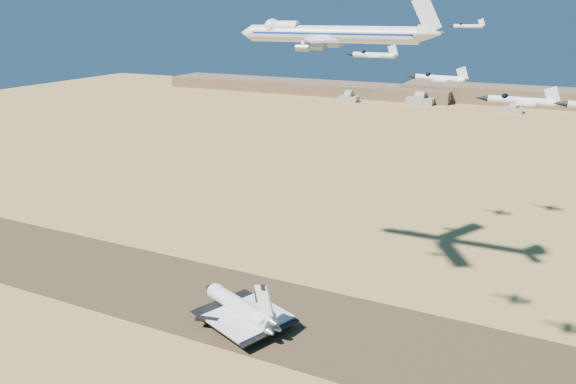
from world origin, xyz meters
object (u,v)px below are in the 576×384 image
at_px(shuttle, 240,309).
at_px(crew_c, 244,332).
at_px(crew_a, 239,335).
at_px(chase_jet_a, 373,55).
at_px(chase_jet_f, 467,26).
at_px(chase_jet_c, 519,100).
at_px(chase_jet_e, 405,34).
at_px(chase_jet_b, 439,78).
at_px(crew_b, 248,335).
at_px(carrier_747, 325,34).

height_order(shuttle, crew_c, shuttle).
distance_m(crew_a, chase_jet_a, 97.34).
relative_size(crew_c, chase_jet_f, 0.11).
bearing_deg(chase_jet_c, crew_a, 170.33).
height_order(chase_jet_c, chase_jet_e, chase_jet_e).
height_order(shuttle, chase_jet_a, chase_jet_a).
height_order(crew_a, chase_jet_a, chase_jet_a).
relative_size(crew_a, chase_jet_e, 0.11).
relative_size(crew_c, chase_jet_a, 0.11).
bearing_deg(chase_jet_e, chase_jet_f, 43.41).
height_order(crew_c, chase_jet_e, chase_jet_e).
distance_m(chase_jet_b, chase_jet_f, 124.36).
bearing_deg(chase_jet_a, crew_b, -161.66).
bearing_deg(shuttle, chase_jet_a, 25.48).
distance_m(shuttle, chase_jet_b, 101.93).
height_order(carrier_747, crew_b, carrier_747).
bearing_deg(crew_b, chase_jet_c, -123.83).
height_order(carrier_747, chase_jet_b, carrier_747).
bearing_deg(chase_jet_e, chase_jet_a, -74.85).
bearing_deg(chase_jet_b, crew_b, -172.42).
height_order(crew_c, chase_jet_a, chase_jet_a).
bearing_deg(crew_b, crew_c, 41.16).
bearing_deg(shuttle, chase_jet_e, 97.48).
height_order(carrier_747, chase_jet_a, carrier_747).
bearing_deg(carrier_747, crew_b, -93.96).
xyz_separation_m(shuttle, chase_jet_e, (25.34, 97.71, 86.64)).
distance_m(carrier_747, chase_jet_c, 101.06).
distance_m(shuttle, chase_jet_f, 153.68).
bearing_deg(crew_c, crew_a, 93.25).
bearing_deg(chase_jet_b, chase_jet_f, 104.70).
xyz_separation_m(chase_jet_a, chase_jet_b, (19.73, -10.56, -4.02)).
height_order(chase_jet_a, chase_jet_b, chase_jet_a).
xyz_separation_m(shuttle, chase_jet_c, (80.82, -24.09, 79.03)).
relative_size(shuttle, carrier_747, 0.53).
distance_m(crew_b, chase_jet_e, 140.08).
bearing_deg(chase_jet_b, crew_a, -171.54).
xyz_separation_m(carrier_747, crew_a, (-5.42, -55.33, -92.42)).
xyz_separation_m(chase_jet_c, chase_jet_e, (-55.49, 121.80, 7.61)).
bearing_deg(crew_c, chase_jet_c, -175.02).
height_order(shuttle, chase_jet_e, chase_jet_e).
bearing_deg(chase_jet_e, carrier_747, -101.88).
bearing_deg(chase_jet_b, shuttle, -179.15).
xyz_separation_m(chase_jet_b, chase_jet_e, (-36.23, 105.73, 5.81)).
distance_m(crew_a, chase_jet_c, 114.27).
bearing_deg(chase_jet_a, shuttle, -174.10).
height_order(chase_jet_c, chase_jet_f, chase_jet_f).
distance_m(crew_b, chase_jet_b, 100.96).
bearing_deg(crew_b, chase_jet_b, -111.74).
bearing_deg(chase_jet_b, chase_jet_c, -31.59).
bearing_deg(crew_c, chase_jet_e, -82.93).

